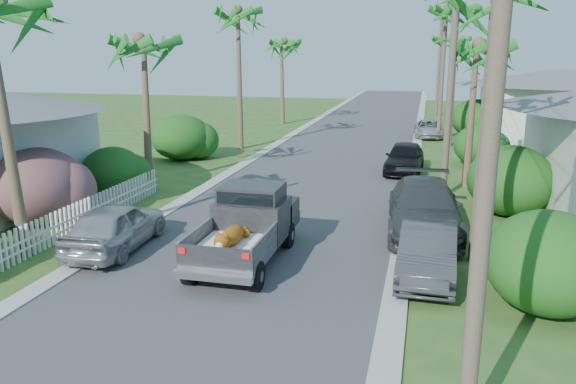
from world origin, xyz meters
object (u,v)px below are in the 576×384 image
(parked_car_rm, at_px, (424,208))
(utility_pole_c, at_px, (443,69))
(utility_pole_a, at_px, (490,138))
(parked_car_ln, at_px, (115,227))
(parked_car_rn, at_px, (428,252))
(palm_l_d, at_px, (282,41))
(pickup_truck, at_px, (249,223))
(parked_car_rf, at_px, (405,158))
(parked_car_rd, at_px, (429,129))
(palm_l_b, at_px, (142,40))
(palm_r_b, at_px, (477,45))
(utility_pole_b, at_px, (451,81))
(palm_r_d, at_px, (453,38))
(palm_r_c, at_px, (458,9))
(palm_l_c, at_px, (238,11))
(utility_pole_d, at_px, (439,64))
(house_right_far, at_px, (557,108))

(parked_car_rm, bearing_deg, utility_pole_c, 84.85)
(utility_pole_a, bearing_deg, parked_car_ln, 146.65)
(parked_car_rn, height_order, utility_pole_c, utility_pole_c)
(palm_l_d, bearing_deg, pickup_truck, -77.35)
(pickup_truck, xyz_separation_m, parked_car_rn, (4.91, -0.27, -0.34))
(parked_car_rf, bearing_deg, utility_pole_a, -82.25)
(parked_car_rd, relative_size, palm_l_b, 0.56)
(palm_r_b, distance_m, utility_pole_b, 2.61)
(utility_pole_c, bearing_deg, palm_r_d, 85.71)
(parked_car_ln, distance_m, palm_l_d, 30.39)
(palm_l_b, distance_m, palm_r_c, 19.21)
(parked_car_rm, height_order, palm_l_c, palm_l_c)
(palm_l_c, distance_m, utility_pole_d, 24.22)
(parked_car_rm, height_order, parked_car_ln, parked_car_rm)
(parked_car_rf, distance_m, utility_pole_d, 25.98)
(parked_car_rn, bearing_deg, palm_l_d, 112.73)
(palm_l_b, xyz_separation_m, palm_l_c, (0.80, 10.00, 1.77))
(pickup_truck, relative_size, palm_l_c, 0.56)
(pickup_truck, distance_m, palm_r_c, 23.33)
(palm_l_c, bearing_deg, palm_r_c, 18.15)
(palm_l_b, distance_m, palm_r_b, 13.73)
(parked_car_rd, height_order, utility_pole_b, utility_pole_b)
(palm_l_c, distance_m, utility_pole_a, 26.86)
(parked_car_rd, relative_size, palm_l_c, 0.45)
(palm_l_d, distance_m, palm_r_d, 14.32)
(parked_car_rm, xyz_separation_m, utility_pole_d, (0.74, 34.87, 3.79))
(parked_car_rf, height_order, utility_pole_d, utility_pole_d)
(palm_r_d, bearing_deg, palm_l_d, -155.22)
(palm_r_b, bearing_deg, parked_car_rn, -98.55)
(parked_car_rf, bearing_deg, palm_l_b, -150.66)
(pickup_truck, relative_size, palm_l_b, 0.69)
(parked_car_ln, height_order, utility_pole_c, utility_pole_c)
(parked_car_rd, xyz_separation_m, palm_l_b, (-11.80, -17.48, 5.57))
(palm_l_b, height_order, utility_pole_a, utility_pole_a)
(palm_r_d, bearing_deg, parked_car_rn, -92.41)
(pickup_truck, xyz_separation_m, parked_car_ln, (-4.01, -0.37, -0.30))
(parked_car_rn, height_order, palm_r_d, palm_r_d)
(house_right_far, xyz_separation_m, utility_pole_d, (-7.40, 13.00, 2.48))
(palm_l_c, height_order, palm_r_d, palm_l_c)
(palm_r_b, bearing_deg, house_right_far, 66.89)
(parked_car_rf, distance_m, palm_l_c, 13.06)
(parked_car_rn, xyz_separation_m, palm_r_d, (1.50, 35.64, 6.07))
(utility_pole_b, relative_size, utility_pole_d, 1.00)
(palm_r_b, xyz_separation_m, utility_pole_d, (-1.00, 28.00, -1.35))
(parked_car_rn, distance_m, utility_pole_c, 23.97)
(utility_pole_a, bearing_deg, house_right_far, 76.98)
(palm_r_c, height_order, utility_pole_a, palm_r_c)
(parked_car_rn, height_order, utility_pole_a, utility_pole_a)
(parked_car_rm, height_order, utility_pole_a, utility_pole_a)
(pickup_truck, relative_size, parked_car_rm, 0.92)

